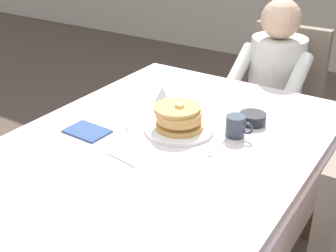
{
  "coord_description": "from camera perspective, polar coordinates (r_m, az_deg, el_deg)",
  "views": [
    {
      "loc": [
        0.84,
        -1.26,
        1.56
      ],
      "look_at": [
        0.01,
        0.03,
        0.79
      ],
      "focal_mm": 47.8,
      "sensor_mm": 36.0,
      "label": 1
    }
  ],
  "objects": [
    {
      "name": "fork_left_of_plate",
      "position": [
        1.87,
        -3.82,
        0.72
      ],
      "size": [
        0.03,
        0.18,
        0.0
      ],
      "primitive_type": "cube",
      "rotation": [
        0.0,
        0.0,
        1.66
      ],
      "color": "silver",
      "rests_on": "dining_table_main"
    },
    {
      "name": "cup_coffee",
      "position": [
        1.75,
        8.65,
        -0.03
      ],
      "size": [
        0.11,
        0.08,
        0.08
      ],
      "color": "#333D4C",
      "rests_on": "dining_table_main"
    },
    {
      "name": "diner_person",
      "position": [
        2.56,
        13.24,
        5.5
      ],
      "size": [
        0.4,
        0.43,
        1.12
      ],
      "rotation": [
        0.0,
        0.0,
        3.14
      ],
      "color": "silver",
      "rests_on": "ground"
    },
    {
      "name": "bowl_butter",
      "position": [
        1.87,
        10.74,
        0.95
      ],
      "size": [
        0.11,
        0.11,
        0.04
      ],
      "primitive_type": "cylinder",
      "color": "black",
      "rests_on": "dining_table_main"
    },
    {
      "name": "dining_table_main",
      "position": [
        1.76,
        -0.72,
        -4.41
      ],
      "size": [
        1.12,
        1.52,
        0.74
      ],
      "color": "silver",
      "rests_on": "ground"
    },
    {
      "name": "knife_right_of_plate",
      "position": [
        1.7,
        6.58,
        -2.32
      ],
      "size": [
        0.03,
        0.2,
        0.0
      ],
      "primitive_type": "cube",
      "rotation": [
        0.0,
        0.0,
        1.63
      ],
      "color": "silver",
      "rests_on": "dining_table_main"
    },
    {
      "name": "plate_breakfast",
      "position": [
        1.79,
        1.46,
        -0.33
      ],
      "size": [
        0.28,
        0.28,
        0.02
      ],
      "primitive_type": "cylinder",
      "color": "white",
      "rests_on": "dining_table_main"
    },
    {
      "name": "chair_diner",
      "position": [
        2.75,
        14.1,
        3.76
      ],
      "size": [
        0.44,
        0.45,
        0.93
      ],
      "rotation": [
        0.0,
        0.0,
        3.14
      ],
      "color": "#7A6B5B",
      "rests_on": "ground"
    },
    {
      "name": "breakfast_stack",
      "position": [
        1.77,
        1.4,
        1.13
      ],
      "size": [
        0.2,
        0.19,
        0.1
      ],
      "color": "tan",
      "rests_on": "plate_breakfast"
    },
    {
      "name": "napkin_folded",
      "position": [
        1.81,
        -10.28,
        -0.66
      ],
      "size": [
        0.18,
        0.13,
        0.01
      ],
      "primitive_type": "cube",
      "rotation": [
        0.0,
        0.0,
        -0.04
      ],
      "color": "#334C7F",
      "rests_on": "dining_table_main"
    },
    {
      "name": "spoon_near_edge",
      "position": [
        1.6,
        -5.88,
        -4.28
      ],
      "size": [
        0.15,
        0.04,
        0.0
      ],
      "primitive_type": "cube",
      "rotation": [
        0.0,
        0.0,
        -0.16
      ],
      "color": "silver",
      "rests_on": "dining_table_main"
    },
    {
      "name": "syrup_pitcher",
      "position": [
        2.04,
        -0.72,
        4.02
      ],
      "size": [
        0.08,
        0.08,
        0.07
      ],
      "color": "silver",
      "rests_on": "dining_table_main"
    }
  ]
}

